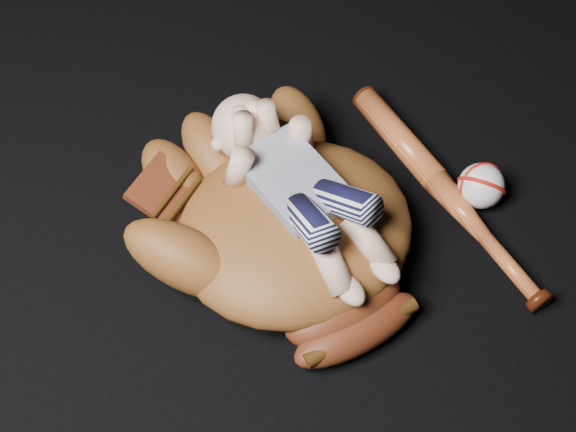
{
  "coord_description": "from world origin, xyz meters",
  "views": [
    {
      "loc": [
        -0.25,
        -0.71,
        1.1
      ],
      "look_at": [
        0.03,
        -0.02,
        0.09
      ],
      "focal_mm": 50.0,
      "sensor_mm": 36.0,
      "label": 1
    }
  ],
  "objects": [
    {
      "name": "baseball_bat",
      "position": [
        0.32,
        -0.03,
        0.02
      ],
      "size": [
        0.11,
        0.52,
        0.05
      ],
      "primitive_type": null,
      "rotation": [
        0.0,
        0.0,
        0.12
      ],
      "color": "#AD4C21",
      "rests_on": "ground"
    },
    {
      "name": "baseball",
      "position": [
        0.38,
        -0.05,
        0.04
      ],
      "size": [
        0.1,
        0.1,
        0.08
      ],
      "primitive_type": "sphere",
      "rotation": [
        0.0,
        0.0,
        -0.42
      ],
      "color": "white",
      "rests_on": "ground"
    },
    {
      "name": "baseball_glove",
      "position": [
        0.04,
        -0.03,
        0.09
      ],
      "size": [
        0.55,
        0.6,
        0.17
      ],
      "primitive_type": null,
      "rotation": [
        0.0,
        0.0,
        0.14
      ],
      "color": "#5D3114",
      "rests_on": "ground"
    },
    {
      "name": "newborn_baby",
      "position": [
        0.06,
        -0.03,
        0.14
      ],
      "size": [
        0.27,
        0.44,
        0.16
      ],
      "primitive_type": null,
      "rotation": [
        0.0,
        0.0,
        0.22
      ],
      "color": "#DEA98F",
      "rests_on": "baseball_glove"
    }
  ]
}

